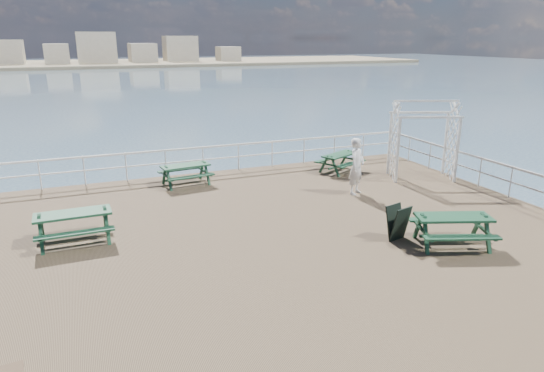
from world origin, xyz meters
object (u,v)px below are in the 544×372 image
at_px(picnic_table_e, 453,224).
at_px(person, 357,166).
at_px(picnic_table_b, 186,170).
at_px(trellis_arbor, 423,144).
at_px(picnic_table_d, 74,221).
at_px(picnic_table_c, 340,159).

distance_m(picnic_table_e, person, 4.75).
relative_size(picnic_table_b, trellis_arbor, 0.63).
height_order(picnic_table_d, trellis_arbor, trellis_arbor).
bearing_deg(trellis_arbor, picnic_table_d, -151.56).
xyz_separation_m(picnic_table_c, picnic_table_e, (-0.94, -7.52, 0.06)).
xyz_separation_m(picnic_table_b, picnic_table_c, (6.18, -0.48, -0.02)).
bearing_deg(picnic_table_e, picnic_table_d, 176.87).
bearing_deg(picnic_table_c, picnic_table_b, 150.91).
bearing_deg(picnic_table_d, trellis_arbor, 6.19).
relative_size(picnic_table_b, picnic_table_d, 0.97).
bearing_deg(picnic_table_e, trellis_arbor, 78.79).
bearing_deg(picnic_table_e, picnic_table_b, 143.16).
xyz_separation_m(picnic_table_e, person, (-0.01, 4.73, 0.39)).
distance_m(picnic_table_b, picnic_table_d, 5.64).
bearing_deg(picnic_table_c, trellis_arbor, -64.45).
xyz_separation_m(picnic_table_d, person, (9.06, 0.86, 0.38)).
height_order(picnic_table_b, picnic_table_c, picnic_table_b).
bearing_deg(picnic_table_d, picnic_table_c, 18.64).
xyz_separation_m(picnic_table_b, person, (5.23, -3.27, 0.43)).
height_order(picnic_table_d, picnic_table_e, picnic_table_d).
height_order(picnic_table_e, person, person).
xyz_separation_m(trellis_arbor, person, (-3.35, -0.79, -0.35)).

